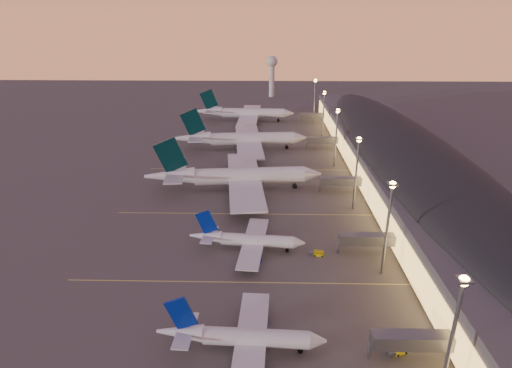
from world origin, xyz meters
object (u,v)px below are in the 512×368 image
(airliner_wide_near, at_px, (235,176))
(baggage_tug_c, at_px, (317,253))
(airliner_narrow_north, at_px, (247,240))
(airliner_narrow_south, at_px, (241,337))
(airliner_wide_far, at_px, (244,113))
(baggage_tug_b, at_px, (397,351))
(airliner_wide_mid, at_px, (241,139))
(radar_tower, at_px, (272,69))

(airliner_wide_near, bearing_deg, baggage_tug_c, -66.44)
(airliner_narrow_north, bearing_deg, airliner_narrow_south, -83.81)
(airliner_narrow_north, height_order, airliner_wide_near, airliner_wide_near)
(airliner_narrow_south, xyz_separation_m, airliner_wide_far, (-9.21, 199.39, 2.04))
(airliner_narrow_south, height_order, airliner_narrow_north, airliner_narrow_south)
(airliner_narrow_north, xyz_separation_m, airliner_wide_far, (-8.68, 159.69, 2.12))
(airliner_narrow_north, relative_size, airliner_wide_near, 0.49)
(airliner_wide_near, xyz_separation_m, baggage_tug_b, (38.51, -84.89, -5.02))
(airliner_narrow_south, bearing_deg, airliner_wide_near, 97.55)
(airliner_wide_mid, distance_m, radar_tower, 152.55)
(airliner_wide_mid, height_order, airliner_wide_far, airliner_wide_mid)
(airliner_narrow_south, relative_size, radar_tower, 1.05)
(airliner_narrow_south, distance_m, baggage_tug_c, 41.82)
(airliner_wide_mid, xyz_separation_m, baggage_tug_c, (27.03, -100.63, -4.93))
(airliner_wide_mid, relative_size, airliner_wide_far, 1.06)
(airliner_wide_mid, xyz_separation_m, radar_tower, (17.05, 150.71, 16.37))
(airliner_narrow_south, bearing_deg, radar_tower, 90.84)
(airliner_narrow_north, bearing_deg, baggage_tug_c, -2.24)
(airliner_narrow_north, distance_m, airliner_wide_far, 159.94)
(baggage_tug_b, bearing_deg, radar_tower, 72.58)
(airliner_narrow_north, bearing_deg, airliner_wide_near, 103.89)
(airliner_narrow_south, relative_size, baggage_tug_c, 7.77)
(radar_tower, bearing_deg, airliner_wide_mid, -96.45)
(airliner_wide_near, bearing_deg, airliner_narrow_south, -90.64)
(airliner_narrow_south, height_order, radar_tower, radar_tower)
(airliner_narrow_north, relative_size, baggage_tug_c, 7.59)
(airliner_narrow_south, xyz_separation_m, baggage_tug_b, (31.28, -0.23, -2.61))
(baggage_tug_c, bearing_deg, radar_tower, 101.41)
(airliner_narrow_south, bearing_deg, airliner_wide_far, 95.32)
(airliner_wide_mid, bearing_deg, baggage_tug_c, -79.76)
(airliner_wide_near, bearing_deg, radar_tower, 79.86)
(airliner_wide_far, bearing_deg, radar_tower, 80.36)
(airliner_wide_near, distance_m, radar_tower, 205.03)
(airliner_wide_near, relative_size, radar_tower, 2.08)
(airliner_narrow_south, relative_size, baggage_tug_b, 7.84)
(airliner_narrow_north, relative_size, airliner_wide_mid, 0.50)
(airliner_narrow_north, distance_m, radar_tower, 249.58)
(airliner_narrow_north, distance_m, baggage_tug_b, 51.12)
(airliner_wide_mid, bearing_deg, radar_tower, 78.75)
(airliner_wide_far, height_order, baggage_tug_b, airliner_wide_far)
(airliner_wide_near, relative_size, airliner_wide_far, 1.07)
(airliner_wide_mid, height_order, radar_tower, radar_tower)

